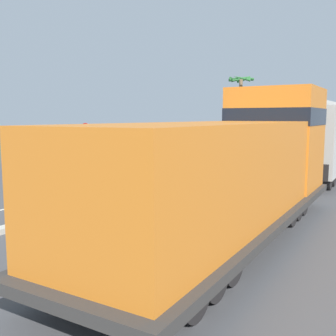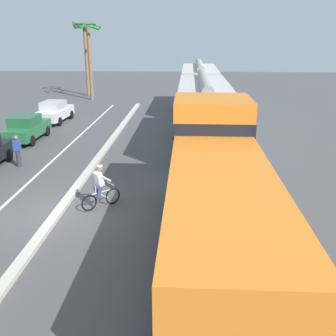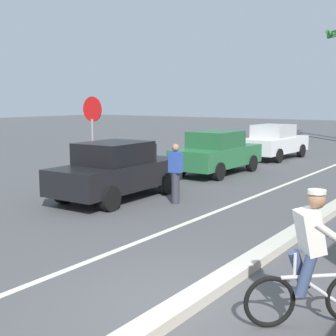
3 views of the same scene
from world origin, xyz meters
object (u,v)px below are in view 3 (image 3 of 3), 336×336
parked_car_white (274,142)px  stop_sign (93,125)px  cyclist (311,262)px  parked_car_green (217,152)px  pedestrian_by_cars (175,173)px  parked_car_black (117,170)px

parked_car_white → stop_sign: bearing=-97.8°
parked_car_white → stop_sign: stop_sign is taller
parked_car_white → cyclist: cyclist is taller
parked_car_green → pedestrian_by_cars: (1.61, -5.12, 0.03)m
parked_car_white → cyclist: bearing=-65.9°
stop_sign → pedestrian_by_cars: (3.12, -0.08, -1.18)m
parked_car_black → stop_sign: size_ratio=1.48×
parked_car_green → parked_car_white: size_ratio=0.99×
cyclist → pedestrian_by_cars: size_ratio=1.06×
parked_car_green → parked_car_white: same height
parked_car_green → cyclist: cyclist is taller
parked_car_black → parked_car_white: bearing=89.9°
parked_car_black → pedestrian_by_cars: same height
pedestrian_by_cars → parked_car_black: bearing=-164.9°
cyclist → stop_sign: bearing=150.1°
pedestrian_by_cars → stop_sign: bearing=178.6°
parked_car_white → cyclist: 16.93m
parked_car_black → stop_sign: 1.95m
cyclist → stop_sign: 9.73m
parked_car_black → pedestrian_by_cars: 1.74m
parked_car_green → stop_sign: stop_sign is taller
parked_car_green → stop_sign: 5.40m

